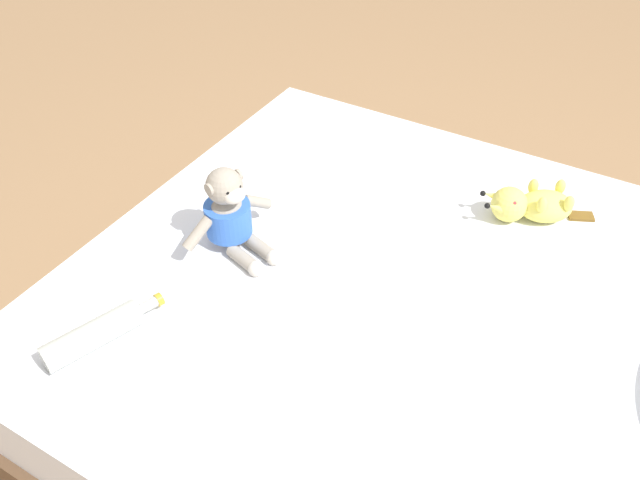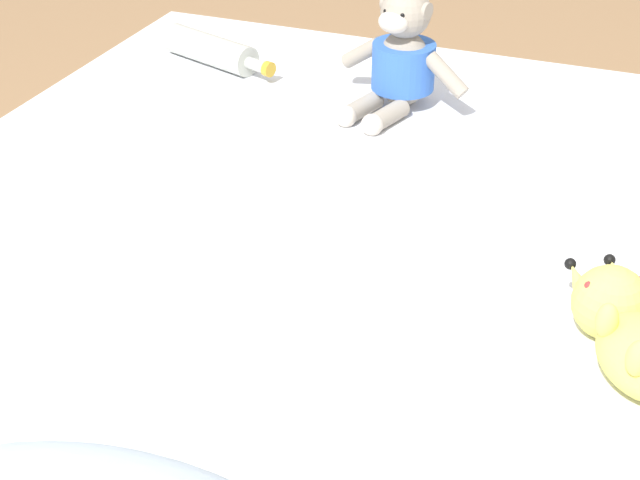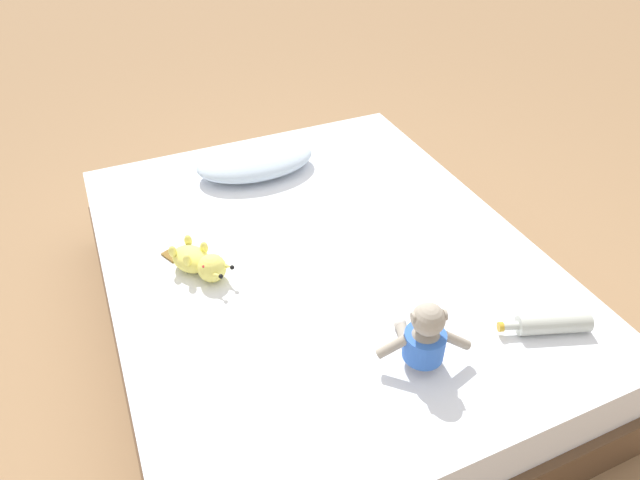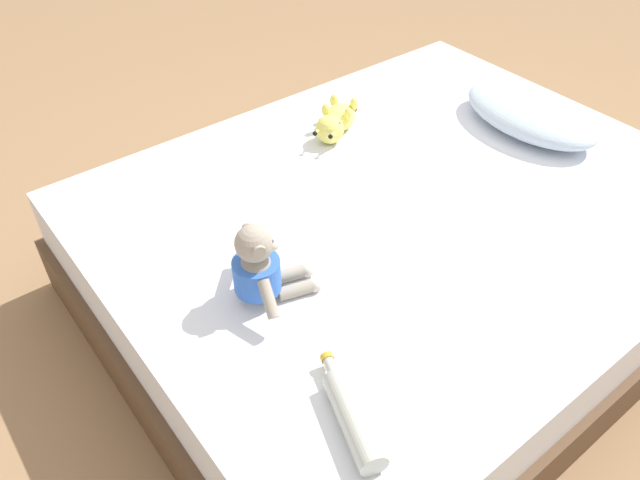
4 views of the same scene
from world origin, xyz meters
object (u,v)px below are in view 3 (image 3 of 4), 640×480
Objects in this scene: glass_bottle at (552,324)px; plush_monkey at (424,338)px; plush_yellow_creature at (200,262)px; pillow at (255,160)px; bed at (320,292)px.

plush_monkey is at bearing 171.67° from glass_bottle.
plush_yellow_creature is at bearing 127.70° from plush_monkey.
pillow is at bearing 94.91° from plush_monkey.
plush_monkey is 0.97× the size of glass_bottle.
bed is 0.51m from plush_yellow_creature.
bed is 0.67m from plush_monkey.
plush_yellow_creature is at bearing -124.55° from pillow.
glass_bottle is (0.54, -1.30, -0.03)m from pillow.
plush_monkey is at bearing -52.30° from plush_yellow_creature.
plush_yellow_creature is (-0.44, 0.06, 0.26)m from bed.
plush_monkey is 0.45m from glass_bottle.
plush_monkey is (0.07, -0.60, 0.31)m from bed.
bed is 6.82× the size of plush_monkey.
bed is 6.64× the size of glass_bottle.
pillow is 0.70m from plush_yellow_creature.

